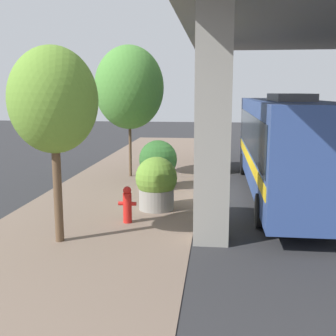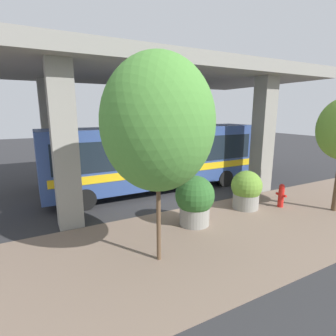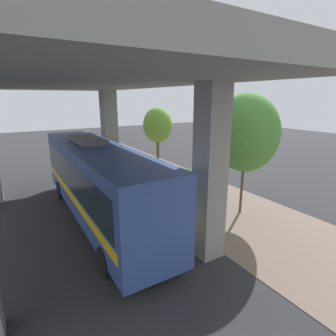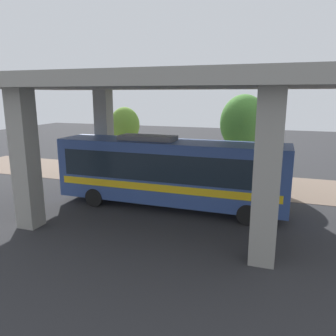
{
  "view_description": "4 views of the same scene",
  "coord_description": "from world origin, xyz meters",
  "px_view_note": "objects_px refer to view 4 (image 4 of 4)",
  "views": [
    {
      "loc": [
        0.6,
        -15.85,
        3.89
      ],
      "look_at": [
        -1.14,
        -0.9,
        1.17
      ],
      "focal_mm": 45.0,
      "sensor_mm": 36.0,
      "label": 1
    },
    {
      "loc": [
        -9.87,
        6.27,
        4.42
      ],
      "look_at": [
        0.71,
        0.67,
        1.83
      ],
      "focal_mm": 28.0,
      "sensor_mm": 36.0,
      "label": 2
    },
    {
      "loc": [
        6.32,
        11.85,
        5.72
      ],
      "look_at": [
        -1.08,
        -0.24,
        1.91
      ],
      "focal_mm": 28.0,
      "sensor_mm": 36.0,
      "label": 3
    },
    {
      "loc": [
        18.91,
        5.45,
        5.97
      ],
      "look_at": [
        1.42,
        -0.53,
        1.79
      ],
      "focal_mm": 35.0,
      "sensor_mm": 36.0,
      "label": 4
    }
  ],
  "objects_px": {
    "bus": "(169,170)",
    "planter_middle": "(157,170)",
    "planter_front": "(202,171)",
    "fire_hydrant": "(139,171)",
    "street_tree_far": "(125,125)",
    "street_tree_near": "(244,123)"
  },
  "relations": [
    {
      "from": "fire_hydrant",
      "to": "planter_middle",
      "type": "distance_m",
      "value": 1.74
    },
    {
      "from": "planter_middle",
      "to": "street_tree_near",
      "type": "distance_m",
      "value": 6.63
    },
    {
      "from": "planter_front",
      "to": "street_tree_near",
      "type": "relative_size",
      "value": 0.33
    },
    {
      "from": "planter_front",
      "to": "planter_middle",
      "type": "height_order",
      "value": "planter_front"
    },
    {
      "from": "bus",
      "to": "planter_front",
      "type": "distance_m",
      "value": 4.93
    },
    {
      "from": "bus",
      "to": "street_tree_far",
      "type": "bearing_deg",
      "value": -138.56
    },
    {
      "from": "street_tree_near",
      "to": "bus",
      "type": "bearing_deg",
      "value": -25.5
    },
    {
      "from": "bus",
      "to": "planter_middle",
      "type": "xyz_separation_m",
      "value": [
        -4.4,
        -2.39,
        -1.18
      ]
    },
    {
      "from": "planter_front",
      "to": "bus",
      "type": "bearing_deg",
      "value": -8.25
    },
    {
      "from": "planter_middle",
      "to": "street_tree_far",
      "type": "bearing_deg",
      "value": -122.11
    },
    {
      "from": "bus",
      "to": "planter_front",
      "type": "bearing_deg",
      "value": 171.75
    },
    {
      "from": "planter_front",
      "to": "street_tree_near",
      "type": "distance_m",
      "value": 4.2
    },
    {
      "from": "planter_middle",
      "to": "street_tree_near",
      "type": "relative_size",
      "value": 0.3
    },
    {
      "from": "planter_front",
      "to": "fire_hydrant",
      "type": "bearing_deg",
      "value": -93.48
    },
    {
      "from": "bus",
      "to": "street_tree_far",
      "type": "xyz_separation_m",
      "value": [
        -6.5,
        -5.74,
        1.6
      ]
    },
    {
      "from": "fire_hydrant",
      "to": "street_tree_far",
      "type": "bearing_deg",
      "value": -129.14
    },
    {
      "from": "bus",
      "to": "planter_front",
      "type": "height_order",
      "value": "bus"
    },
    {
      "from": "street_tree_near",
      "to": "fire_hydrant",
      "type": "bearing_deg",
      "value": -79.1
    },
    {
      "from": "fire_hydrant",
      "to": "planter_front",
      "type": "relative_size",
      "value": 0.57
    },
    {
      "from": "street_tree_near",
      "to": "planter_front",
      "type": "bearing_deg",
      "value": -55.34
    },
    {
      "from": "bus",
      "to": "fire_hydrant",
      "type": "relative_size",
      "value": 10.65
    },
    {
      "from": "planter_middle",
      "to": "street_tree_far",
      "type": "relative_size",
      "value": 0.36
    }
  ]
}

